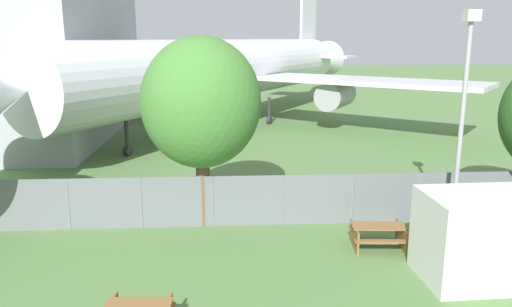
# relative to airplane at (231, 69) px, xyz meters

# --- Properties ---
(perimeter_fence) EXTENTS (56.07, 0.07, 1.89)m
(perimeter_fence) POSITION_rel_airplane_xyz_m (1.57, -22.11, -3.35)
(perimeter_fence) COLOR slate
(perimeter_fence) RESTS_ON ground
(airplane) EXTENTS (34.53, 42.24, 13.29)m
(airplane) POSITION_rel_airplane_xyz_m (0.00, 0.00, 0.00)
(airplane) COLOR silver
(airplane) RESTS_ON ground
(portable_cabin) EXTENTS (4.80, 2.42, 2.50)m
(portable_cabin) POSITION_rel_airplane_xyz_m (7.37, -26.61, -3.05)
(portable_cabin) COLOR silver
(portable_cabin) RESTS_ON ground
(picnic_bench_near_cabin) EXTENTS (1.84, 1.53, 0.76)m
(picnic_bench_near_cabin) POSITION_rel_airplane_xyz_m (4.44, -24.30, -3.82)
(picnic_bench_near_cabin) COLOR brown
(picnic_bench_near_cabin) RESTS_ON ground
(tree_behind_benches) EXTENTS (4.18, 4.18, 6.79)m
(tree_behind_benches) POSITION_rel_airplane_xyz_m (-1.32, -21.87, 0.17)
(tree_behind_benches) COLOR brown
(tree_behind_benches) RESTS_ON ground
(light_mast) EXTENTS (0.44, 0.44, 7.55)m
(light_mast) POSITION_rel_airplane_xyz_m (7.34, -23.38, 0.34)
(light_mast) COLOR #99999E
(light_mast) RESTS_ON ground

